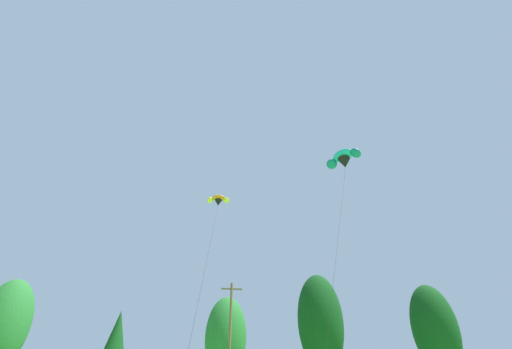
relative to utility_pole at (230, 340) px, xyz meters
The scene contains 8 objects.
treeline_tree_b 24.44m from the utility_pole, 165.72° to the left, with size 5.14×5.14×12.36m.
treeline_tree_c 14.82m from the utility_pole, 146.59° to the left, with size 3.73×3.73×9.68m.
treeline_tree_d 8.79m from the utility_pole, 88.91° to the left, with size 4.97×4.97×11.74m.
treeline_tree_e 16.50m from the utility_pole, 38.44° to the left, with size 5.95×5.95×15.38m.
treeline_tree_f 26.54m from the utility_pole, 12.31° to the left, with size 5.42×5.42×13.42m.
utility_pole is the anchor object (origin of this frame).
parafoil_kite_high_orange 14.12m from the utility_pole, 128.50° to the right, with size 2.70×20.24×19.15m.
parafoil_kite_mid_teal 20.66m from the utility_pole, 49.95° to the right, with size 9.05×12.02×19.90m.
Camera 1 is at (-3.74, 5.88, 2.22)m, focal length 23.71 mm.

